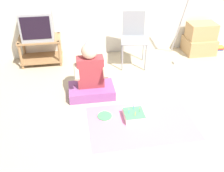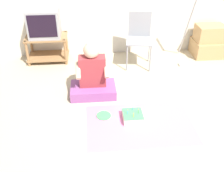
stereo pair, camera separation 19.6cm
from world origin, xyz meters
name	(u,v)px [view 2 (the right image)]	position (x,y,z in m)	size (l,w,h in m)	color
ground_plane	(165,132)	(0.00, 0.00, 0.00)	(16.00, 16.00, 0.00)	tan
tv_stand	(47,46)	(-1.57, 2.02, 0.27)	(0.69, 0.44, 0.45)	#997047
tv	(44,23)	(-1.57, 2.02, 0.68)	(0.51, 0.43, 0.46)	#99999E
folding_chair	(139,36)	(-0.02, 1.75, 0.51)	(0.48, 0.47, 0.88)	gray
cardboard_box_stack	(208,42)	(1.29, 1.98, 0.25)	(0.53, 0.46, 0.56)	tan
dust_mop	(188,42)	(0.81, 1.75, 0.37)	(0.28, 0.53, 1.25)	#B2ADA3
person_seated	(93,77)	(-0.82, 0.90, 0.27)	(0.63, 0.41, 0.85)	#8C4C8C
party_cloth	(140,124)	(-0.27, 0.17, 0.00)	(1.31, 0.84, 0.01)	pink
birthday_cake	(133,116)	(-0.34, 0.27, 0.05)	(0.25, 0.25, 0.15)	#F4E0C6
paper_plate	(104,115)	(-0.70, 0.36, 0.01)	(0.19, 0.19, 0.01)	#4CB266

